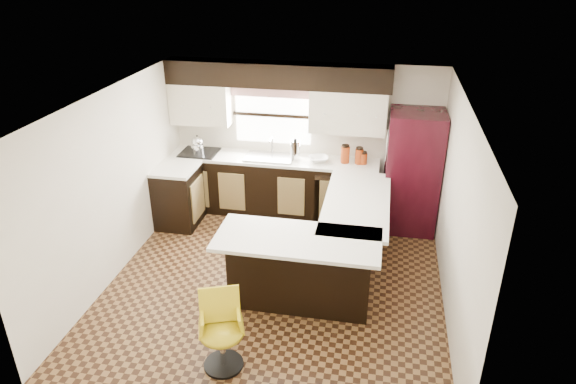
% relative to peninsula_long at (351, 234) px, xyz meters
% --- Properties ---
extents(floor, '(4.40, 4.40, 0.00)m').
position_rel_peninsula_long_xyz_m(floor, '(-0.90, -0.62, -0.45)').
color(floor, '#49301A').
rests_on(floor, ground).
extents(ceiling, '(4.40, 4.40, 0.00)m').
position_rel_peninsula_long_xyz_m(ceiling, '(-0.90, -0.62, 1.95)').
color(ceiling, silver).
rests_on(ceiling, wall_back).
extents(wall_back, '(4.40, 0.00, 4.40)m').
position_rel_peninsula_long_xyz_m(wall_back, '(-0.90, 1.58, 0.75)').
color(wall_back, beige).
rests_on(wall_back, floor).
extents(wall_front, '(4.40, 0.00, 4.40)m').
position_rel_peninsula_long_xyz_m(wall_front, '(-0.90, -2.83, 0.75)').
color(wall_front, beige).
rests_on(wall_front, floor).
extents(wall_left, '(0.00, 4.40, 4.40)m').
position_rel_peninsula_long_xyz_m(wall_left, '(-3.00, -0.62, 0.75)').
color(wall_left, beige).
rests_on(wall_left, floor).
extents(wall_right, '(0.00, 4.40, 4.40)m').
position_rel_peninsula_long_xyz_m(wall_right, '(1.20, -0.62, 0.75)').
color(wall_right, beige).
rests_on(wall_right, floor).
extents(base_cab_back, '(3.30, 0.60, 0.90)m').
position_rel_peninsula_long_xyz_m(base_cab_back, '(-1.35, 1.28, 0.00)').
color(base_cab_back, black).
rests_on(base_cab_back, floor).
extents(base_cab_left, '(0.60, 0.70, 0.90)m').
position_rel_peninsula_long_xyz_m(base_cab_left, '(-2.70, 0.62, 0.00)').
color(base_cab_left, black).
rests_on(base_cab_left, floor).
extents(counter_back, '(3.30, 0.60, 0.04)m').
position_rel_peninsula_long_xyz_m(counter_back, '(-1.35, 1.28, 0.47)').
color(counter_back, silver).
rests_on(counter_back, base_cab_back).
extents(counter_left, '(0.60, 0.70, 0.04)m').
position_rel_peninsula_long_xyz_m(counter_left, '(-2.70, 0.62, 0.47)').
color(counter_left, silver).
rests_on(counter_left, base_cab_left).
extents(soffit, '(3.40, 0.35, 0.36)m').
position_rel_peninsula_long_xyz_m(soffit, '(-1.30, 1.40, 1.77)').
color(soffit, black).
rests_on(soffit, wall_back).
extents(upper_cab_left, '(0.94, 0.35, 0.64)m').
position_rel_peninsula_long_xyz_m(upper_cab_left, '(-2.52, 1.40, 1.27)').
color(upper_cab_left, beige).
rests_on(upper_cab_left, wall_back).
extents(upper_cab_right, '(1.14, 0.35, 0.64)m').
position_rel_peninsula_long_xyz_m(upper_cab_right, '(-0.22, 1.40, 1.27)').
color(upper_cab_right, beige).
rests_on(upper_cab_right, wall_back).
extents(window_pane, '(1.20, 0.02, 0.90)m').
position_rel_peninsula_long_xyz_m(window_pane, '(-1.40, 1.56, 1.10)').
color(window_pane, white).
rests_on(window_pane, wall_back).
extents(valance, '(1.30, 0.06, 0.18)m').
position_rel_peninsula_long_xyz_m(valance, '(-1.40, 1.52, 1.49)').
color(valance, '#D19B93').
rests_on(valance, wall_back).
extents(sink, '(0.75, 0.45, 0.03)m').
position_rel_peninsula_long_xyz_m(sink, '(-1.40, 1.25, 0.51)').
color(sink, '#B2B2B7').
rests_on(sink, counter_back).
extents(dishwasher, '(0.58, 0.03, 0.78)m').
position_rel_peninsula_long_xyz_m(dishwasher, '(-0.35, 0.99, -0.02)').
color(dishwasher, black).
rests_on(dishwasher, floor).
extents(cooktop, '(0.58, 0.50, 0.02)m').
position_rel_peninsula_long_xyz_m(cooktop, '(-2.55, 1.25, 0.51)').
color(cooktop, black).
rests_on(cooktop, counter_back).
extents(peninsula_long, '(0.60, 1.95, 0.90)m').
position_rel_peninsula_long_xyz_m(peninsula_long, '(0.00, 0.00, 0.00)').
color(peninsula_long, black).
rests_on(peninsula_long, floor).
extents(peninsula_return, '(1.65, 0.60, 0.90)m').
position_rel_peninsula_long_xyz_m(peninsula_return, '(-0.53, -0.97, 0.00)').
color(peninsula_return, black).
rests_on(peninsula_return, floor).
extents(counter_pen_long, '(0.84, 1.95, 0.04)m').
position_rel_peninsula_long_xyz_m(counter_pen_long, '(0.05, 0.00, 0.47)').
color(counter_pen_long, silver).
rests_on(counter_pen_long, peninsula_long).
extents(counter_pen_return, '(1.89, 0.84, 0.04)m').
position_rel_peninsula_long_xyz_m(counter_pen_return, '(-0.55, -1.06, 0.47)').
color(counter_pen_return, silver).
rests_on(counter_pen_return, peninsula_return).
extents(refrigerator, '(0.78, 0.75, 1.83)m').
position_rel_peninsula_long_xyz_m(refrigerator, '(0.79, 1.20, 0.46)').
color(refrigerator, black).
rests_on(refrigerator, floor).
extents(bar_chair, '(0.58, 0.58, 0.84)m').
position_rel_peninsula_long_xyz_m(bar_chair, '(-1.12, -2.19, -0.03)').
color(bar_chair, gold).
rests_on(bar_chair, floor).
extents(kettle, '(0.20, 0.20, 0.28)m').
position_rel_peninsula_long_xyz_m(kettle, '(-2.57, 1.26, 0.66)').
color(kettle, silver).
rests_on(kettle, cooktop).
extents(percolator, '(0.15, 0.15, 0.31)m').
position_rel_peninsula_long_xyz_m(percolator, '(-0.99, 1.28, 0.65)').
color(percolator, silver).
rests_on(percolator, counter_back).
extents(mixing_bowl, '(0.37, 0.37, 0.07)m').
position_rel_peninsula_long_xyz_m(mixing_bowl, '(-0.63, 1.28, 0.53)').
color(mixing_bowl, white).
rests_on(mixing_bowl, counter_back).
extents(canister_large, '(0.13, 0.13, 0.26)m').
position_rel_peninsula_long_xyz_m(canister_large, '(-0.23, 1.30, 0.62)').
color(canister_large, '#8F310D').
rests_on(canister_large, counter_back).
extents(canister_med, '(0.12, 0.12, 0.23)m').
position_rel_peninsula_long_xyz_m(canister_med, '(-0.01, 1.30, 0.61)').
color(canister_med, '#8F310D').
rests_on(canister_med, counter_back).
extents(canister_small, '(0.12, 0.12, 0.17)m').
position_rel_peninsula_long_xyz_m(canister_small, '(0.05, 1.30, 0.58)').
color(canister_small, '#8F310D').
rests_on(canister_small, counter_back).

